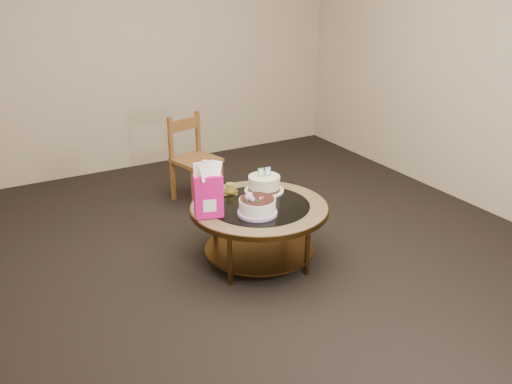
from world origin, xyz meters
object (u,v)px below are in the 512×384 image
coffee_table (259,215)px  dining_chair (194,158)px  gift_bag (208,190)px  decorated_cake (257,207)px  cream_cake (264,184)px

coffee_table → dining_chair: dining_chair is taller
coffee_table → gift_bag: (-0.40, 0.01, 0.27)m
coffee_table → decorated_cake: decorated_cake is taller
dining_chair → coffee_table: bearing=-107.2°
gift_bag → dining_chair: (0.46, 1.32, -0.25)m
gift_bag → coffee_table: bearing=15.2°
coffee_table → cream_cake: (0.16, 0.21, 0.14)m
decorated_cake → coffee_table: bearing=54.9°
coffee_table → decorated_cake: bearing=-125.1°
cream_cake → gift_bag: gift_bag is taller
coffee_table → dining_chair: size_ratio=1.27×
cream_cake → gift_bag: bearing=-155.1°
decorated_cake → dining_chair: size_ratio=0.35×
gift_bag → decorated_cake: bearing=-8.4°
coffee_table → dining_chair: (0.06, 1.33, 0.03)m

